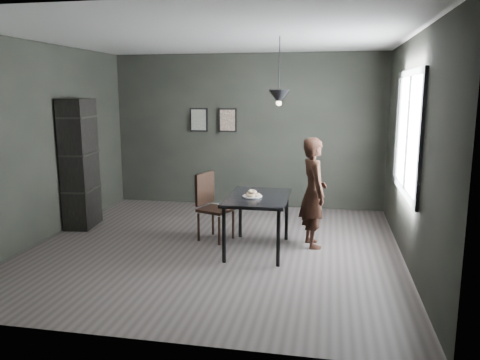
% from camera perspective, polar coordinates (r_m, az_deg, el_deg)
% --- Properties ---
extents(ground, '(5.00, 5.00, 0.00)m').
position_cam_1_polar(ground, '(6.53, -3.13, -8.19)').
color(ground, '#342F2D').
rests_on(ground, ground).
extents(back_wall, '(5.00, 0.10, 2.80)m').
position_cam_1_polar(back_wall, '(8.65, 0.81, 5.97)').
color(back_wall, black).
rests_on(back_wall, ground).
extents(ceiling, '(5.00, 5.00, 0.02)m').
position_cam_1_polar(ceiling, '(6.22, -3.41, 17.04)').
color(ceiling, silver).
rests_on(ceiling, ground).
extents(window_assembly, '(0.04, 1.96, 1.56)m').
position_cam_1_polar(window_assembly, '(6.28, 19.74, 5.40)').
color(window_assembly, white).
rests_on(window_assembly, ground).
extents(cafe_table, '(0.80, 1.20, 0.75)m').
position_cam_1_polar(cafe_table, '(6.23, 2.17, -2.68)').
color(cafe_table, black).
rests_on(cafe_table, ground).
extents(white_plate, '(0.23, 0.23, 0.01)m').
position_cam_1_polar(white_plate, '(6.14, 1.51, -2.06)').
color(white_plate, silver).
rests_on(white_plate, cafe_table).
extents(donut_pile, '(0.20, 0.20, 0.09)m').
position_cam_1_polar(donut_pile, '(6.13, 1.52, -1.73)').
color(donut_pile, beige).
rests_on(donut_pile, white_plate).
extents(woman, '(0.52, 0.64, 1.51)m').
position_cam_1_polar(woman, '(6.47, 8.94, -1.52)').
color(woman, black).
rests_on(woman, ground).
extents(wood_chair, '(0.54, 0.54, 0.97)m').
position_cam_1_polar(wood_chair, '(6.76, -3.58, -2.69)').
color(wood_chair, black).
rests_on(wood_chair, ground).
extents(shelf_unit, '(0.46, 0.71, 2.01)m').
position_cam_1_polar(shelf_unit, '(7.74, -18.94, 1.90)').
color(shelf_unit, black).
rests_on(shelf_unit, ground).
extents(pendant_lamp, '(0.28, 0.28, 0.86)m').
position_cam_1_polar(pendant_lamp, '(6.13, 4.76, 10.09)').
color(pendant_lamp, black).
rests_on(pendant_lamp, ground).
extents(framed_print_left, '(0.34, 0.04, 0.44)m').
position_cam_1_polar(framed_print_left, '(8.81, -5.04, 7.32)').
color(framed_print_left, black).
rests_on(framed_print_left, ground).
extents(framed_print_right, '(0.34, 0.04, 0.44)m').
position_cam_1_polar(framed_print_right, '(8.67, -1.52, 7.31)').
color(framed_print_right, black).
rests_on(framed_print_right, ground).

